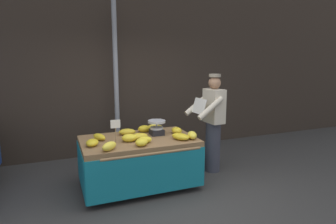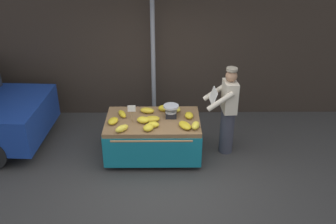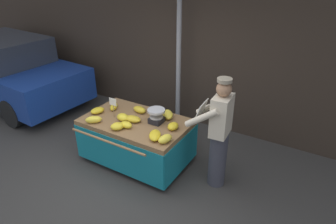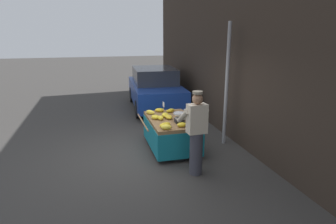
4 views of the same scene
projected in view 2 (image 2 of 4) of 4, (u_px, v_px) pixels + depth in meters
The scene contains 20 objects.
ground_plane at pixel (161, 182), 6.50m from camera, with size 60.00×60.00×0.00m, color #383533.
back_wall at pixel (162, 16), 7.85m from camera, with size 16.00×0.24×4.39m, color #332821.
street_pole at pixel (153, 54), 7.78m from camera, with size 0.09×0.09×3.05m, color gray.
banana_cart at pixel (153, 130), 6.96m from camera, with size 1.73×1.26×0.77m.
weighing_scale at pixel (171, 111), 6.90m from camera, with size 0.28×0.28×0.23m.
price_sign at pixel (132, 110), 6.65m from camera, with size 0.14×0.01×0.34m.
banana_bunch_0 at pixel (196, 125), 6.56m from camera, with size 0.13×0.23×0.12m, color yellow.
banana_bunch_1 at pixel (153, 125), 6.60m from camera, with size 0.14×0.21×0.10m, color yellow.
banana_bunch_2 at pixel (189, 115), 6.89m from camera, with size 0.16×0.21×0.10m, color gold.
banana_bunch_3 at pixel (152, 119), 6.78m from camera, with size 0.16×0.28×0.10m, color gold.
banana_bunch_4 at pixel (164, 108), 7.13m from camera, with size 0.15×0.21×0.11m, color gold.
banana_bunch_5 at pixel (174, 108), 7.14m from camera, with size 0.17×0.29×0.11m, color yellow.
banana_bunch_6 at pixel (147, 110), 7.07m from camera, with size 0.15×0.26×0.10m, color gold.
banana_bunch_7 at pixel (143, 120), 6.73m from camera, with size 0.16×0.23×0.11m, color yellow.
banana_bunch_8 at pixel (122, 114), 6.95m from camera, with size 0.11×0.27×0.10m, color gold.
banana_bunch_9 at pixel (113, 121), 6.72m from camera, with size 0.17×0.24×0.10m, color gold.
banana_bunch_10 at pixel (185, 125), 6.58m from camera, with size 0.17×0.30×0.10m, color gold.
banana_bunch_11 at pixel (122, 128), 6.46m from camera, with size 0.11×0.26×0.12m, color yellow.
banana_bunch_12 at pixel (148, 128), 6.50m from camera, with size 0.17×0.20×0.11m, color yellow.
vendor_person at pixel (228, 111), 6.94m from camera, with size 0.60×0.54×1.71m.
Camera 2 is at (0.07, -5.20, 4.09)m, focal length 40.50 mm.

